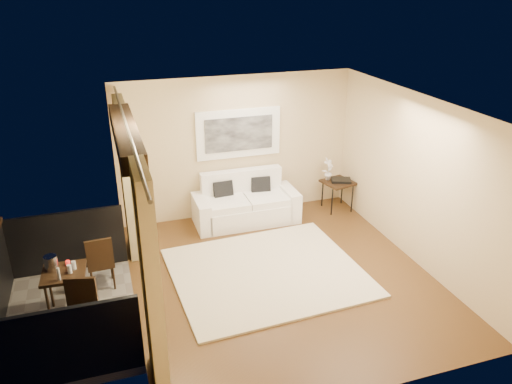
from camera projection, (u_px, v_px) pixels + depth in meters
floor at (282, 277)px, 7.78m from camera, size 5.00×5.00×0.00m
room_shell at (126, 134)px, 6.18m from camera, size 5.00×6.40×5.00m
balcony at (55, 308)px, 6.78m from camera, size 1.81×2.60×1.17m
curtains at (136, 219)px, 6.66m from camera, size 0.16×4.80×2.64m
artwork at (239, 134)px, 9.30m from camera, size 1.62×0.07×0.92m
rug at (267, 272)px, 7.88m from camera, size 3.01×2.66×0.04m
sofa at (245, 204)px, 9.49m from camera, size 1.95×0.85×0.94m
side_table at (338, 184)px, 9.86m from camera, size 0.66×0.66×0.60m
tray at (341, 180)px, 9.83m from camera, size 0.45×0.39×0.05m
orchid at (328, 169)px, 9.82m from camera, size 0.29×0.26×0.46m
bistro_table at (64, 277)px, 6.73m from camera, size 0.59×0.59×0.67m
balcony_chair_far at (100, 260)px, 7.30m from camera, size 0.40×0.41×0.88m
balcony_chair_near at (81, 307)px, 6.23m from camera, size 0.47×0.47×0.89m
ice_bucket at (51, 263)px, 6.72m from camera, size 0.18×0.18×0.20m
candle at (68, 263)px, 6.84m from camera, size 0.06×0.06×0.07m
vase at (59, 274)px, 6.48m from camera, size 0.04×0.04×0.18m
glass_a at (69, 269)px, 6.65m from camera, size 0.06×0.06×0.12m
glass_b at (74, 265)px, 6.74m from camera, size 0.06×0.06×0.12m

